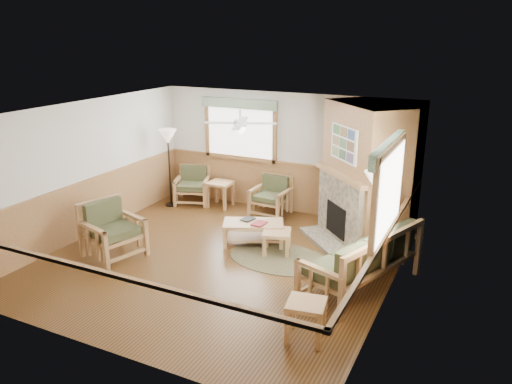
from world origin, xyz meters
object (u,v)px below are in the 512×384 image
at_px(end_table_chairs, 221,194).
at_px(armchair_back_left, 192,185).
at_px(armchair_back_right, 270,196).
at_px(sofa, 361,258).
at_px(floor_lamp_left, 169,168).
at_px(floor_lamp_right, 373,222).
at_px(armchair_left, 113,230).
at_px(footstool, 277,242).
at_px(coffee_table, 253,233).
at_px(end_table_sofa, 306,321).

bearing_deg(end_table_chairs, armchair_back_left, -175.63).
bearing_deg(armchair_back_right, sofa, -39.66).
distance_m(end_table_chairs, floor_lamp_left, 1.34).
xyz_separation_m(armchair_back_left, floor_lamp_right, (4.72, -1.70, 0.46)).
height_order(sofa, end_table_chairs, sofa).
distance_m(armchair_left, footstool, 3.01).
relative_size(armchair_left, floor_lamp_right, 0.57).
bearing_deg(coffee_table, end_table_sofa, -75.80).
relative_size(armchair_back_right, end_table_sofa, 1.55).
distance_m(armchair_back_left, footstool, 3.47).
xyz_separation_m(armchair_back_left, end_table_sofa, (4.44, -4.11, -0.15)).
bearing_deg(sofa, floor_lamp_right, -159.67).
bearing_deg(floor_lamp_right, end_table_chairs, 156.23).
bearing_deg(end_table_chairs, floor_lamp_right, -23.77).
distance_m(coffee_table, floor_lamp_right, 2.40).
relative_size(sofa, floor_lamp_right, 1.23).
bearing_deg(floor_lamp_right, sofa, -90.00).
relative_size(end_table_chairs, footstool, 1.19).
distance_m(footstool, floor_lamp_right, 1.86).
bearing_deg(floor_lamp_right, footstool, -177.97).
xyz_separation_m(armchair_back_right, floor_lamp_left, (-2.39, -0.45, 0.49)).
relative_size(armchair_back_right, coffee_table, 0.75).
distance_m(armchair_back_left, floor_lamp_left, 0.72).
bearing_deg(sofa, armchair_back_right, -111.77).
bearing_deg(end_table_sofa, sofa, 80.71).
relative_size(coffee_table, end_table_sofa, 2.05).
height_order(end_table_sofa, footstool, end_table_sofa).
relative_size(armchair_back_left, end_table_sofa, 1.55).
distance_m(sofa, floor_lamp_left, 5.47).
xyz_separation_m(armchair_back_right, end_table_chairs, (-1.29, 0.00, -0.13)).
height_order(coffee_table, floor_lamp_right, floor_lamp_right).
relative_size(end_table_chairs, floor_lamp_right, 0.34).
height_order(armchair_back_left, end_table_chairs, armchair_back_left).
bearing_deg(floor_lamp_left, armchair_back_right, 10.66).
distance_m(armchair_back_right, end_table_chairs, 1.30).
bearing_deg(armchair_back_left, footstool, -51.77).
relative_size(sofa, armchair_left, 2.16).
xyz_separation_m(armchair_back_right, coffee_table, (0.38, -1.65, -0.20)).
height_order(sofa, end_table_sofa, sofa).
bearing_deg(footstool, armchair_left, -151.65).
xyz_separation_m(armchair_back_left, end_table_chairs, (0.74, 0.06, -0.13)).
relative_size(footstool, floor_lamp_left, 0.27).
height_order(end_table_chairs, footstool, end_table_chairs).
xyz_separation_m(armchair_back_left, armchair_back_right, (2.04, 0.06, -0.00)).
relative_size(armchair_back_left, coffee_table, 0.75).
distance_m(armchair_back_right, end_table_sofa, 4.81).
relative_size(end_table_chairs, end_table_sofa, 1.07).
relative_size(sofa, armchair_back_left, 2.53).
xyz_separation_m(armchair_back_left, armchair_left, (0.35, -3.18, 0.07)).
xyz_separation_m(armchair_back_right, footstool, (0.95, -1.81, -0.21)).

